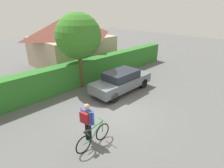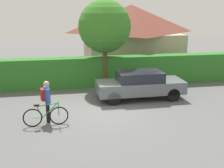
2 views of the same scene
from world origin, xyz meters
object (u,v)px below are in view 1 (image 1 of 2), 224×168
object	(u,v)px
parked_car_near	(121,81)
tree_kerbside	(78,36)
bicycle	(93,137)
person_rider	(87,119)

from	to	relation	value
parked_car_near	tree_kerbside	world-z (taller)	tree_kerbside
bicycle	tree_kerbside	distance (m)	6.75
bicycle	tree_kerbside	world-z (taller)	tree_kerbside
tree_kerbside	person_rider	bearing A→B (deg)	-123.58
tree_kerbside	parked_car_near	bearing A→B (deg)	-60.43
bicycle	person_rider	size ratio (longest dim) A/B	1.03
bicycle	tree_kerbside	size ratio (longest dim) A/B	0.36
bicycle	parked_car_near	bearing A→B (deg)	30.29
person_rider	parked_car_near	bearing A→B (deg)	26.49
bicycle	tree_kerbside	xyz separation A→B (m)	(3.17, 5.12, 3.05)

